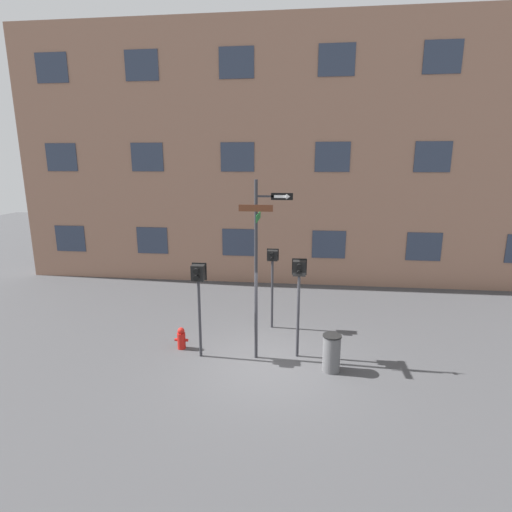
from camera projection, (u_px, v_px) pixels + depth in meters
ground_plane at (268, 364)px, 10.91m from camera, size 60.00×60.00×0.00m
building_facade at (285, 157)px, 17.08m from camera, size 24.00×0.63×11.15m
street_sign_pole at (259, 258)px, 10.59m from camera, size 1.39×0.96×4.95m
pedestrian_signal_left at (198, 284)px, 10.85m from camera, size 0.41×0.40×2.71m
pedestrian_signal_right at (299, 281)px, 10.83m from camera, size 0.40×0.40×2.83m
pedestrian_signal_across at (272, 268)px, 12.84m from camera, size 0.38×0.40×2.66m
fire_hydrant at (181, 338)px, 11.74m from camera, size 0.40×0.24×0.66m
trash_bin at (331, 353)px, 10.46m from camera, size 0.49×0.49×1.01m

